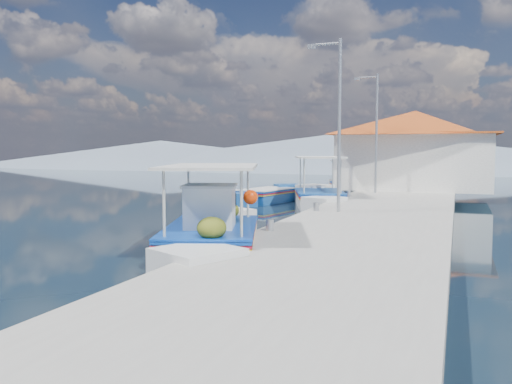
% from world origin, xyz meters
% --- Properties ---
extents(ground, '(160.00, 160.00, 0.00)m').
position_xyz_m(ground, '(0.00, 0.00, 0.00)').
color(ground, black).
rests_on(ground, ground).
extents(quay, '(5.00, 44.00, 0.50)m').
position_xyz_m(quay, '(5.90, 6.00, 0.25)').
color(quay, '#9F9D95').
rests_on(quay, ground).
extents(bollards, '(0.20, 17.20, 0.30)m').
position_xyz_m(bollards, '(3.80, 5.25, 0.65)').
color(bollards, '#A5A8AD').
rests_on(bollards, quay).
extents(main_caique, '(3.89, 7.28, 2.54)m').
position_xyz_m(main_caique, '(2.65, -4.09, 0.49)').
color(main_caique, silver).
rests_on(main_caique, ground).
extents(caique_green_canopy, '(3.57, 6.65, 2.63)m').
position_xyz_m(caique_green_canopy, '(2.42, 8.15, 0.39)').
color(caique_green_canopy, silver).
rests_on(caique_green_canopy, ground).
extents(caique_blue_hull, '(2.57, 5.82, 1.06)m').
position_xyz_m(caique_blue_hull, '(-0.66, 9.17, 0.29)').
color(caique_blue_hull, '#184C93').
rests_on(caique_blue_hull, ground).
extents(caique_far, '(3.42, 5.96, 2.25)m').
position_xyz_m(caique_far, '(2.18, 16.70, 0.42)').
color(caique_far, silver).
rests_on(caique_far, ground).
extents(harbor_building, '(10.49, 10.49, 4.40)m').
position_xyz_m(harbor_building, '(6.20, 15.00, 2.78)').
color(harbor_building, white).
rests_on(harbor_building, quay).
extents(lamp_post_near, '(1.21, 0.14, 6.00)m').
position_xyz_m(lamp_post_near, '(4.51, 2.00, 3.85)').
color(lamp_post_near, '#A5A8AD').
rests_on(lamp_post_near, quay).
extents(lamp_post_far, '(1.21, 0.14, 6.00)m').
position_xyz_m(lamp_post_far, '(4.51, 11.00, 3.85)').
color(lamp_post_far, '#A5A8AD').
rests_on(lamp_post_far, quay).
extents(mountain_ridge, '(171.40, 96.00, 5.50)m').
position_xyz_m(mountain_ridge, '(6.54, 56.00, 2.04)').
color(mountain_ridge, gray).
rests_on(mountain_ridge, ground).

